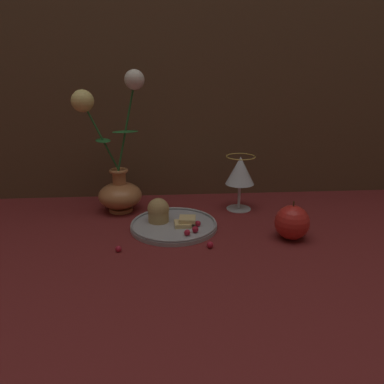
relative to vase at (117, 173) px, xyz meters
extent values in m
plane|color=maroon|center=(0.20, -0.13, -0.11)|extent=(2.40, 2.40, 0.00)
cylinder|color=#B77042|center=(0.01, 0.00, -0.11)|extent=(0.07, 0.07, 0.01)
ellipsoid|color=#B77042|center=(0.01, 0.00, -0.07)|extent=(0.12, 0.12, 0.07)
cylinder|color=#B77042|center=(0.01, 0.00, -0.02)|extent=(0.04, 0.04, 0.05)
torus|color=#B77042|center=(0.01, 0.00, 0.01)|extent=(0.05, 0.05, 0.01)
cylinder|color=#23662D|center=(-0.04, 0.00, 0.10)|extent=(0.09, 0.01, 0.19)
ellipsoid|color=#23662D|center=(-0.03, 0.00, 0.09)|extent=(0.06, 0.08, 0.00)
sphere|color=#EFD67A|center=(-0.08, 0.01, 0.20)|extent=(0.06, 0.06, 0.06)
cylinder|color=#23662D|center=(0.03, -0.01, 0.13)|extent=(0.06, 0.02, 0.25)
ellipsoid|color=#23662D|center=(0.03, -0.01, 0.12)|extent=(0.08, 0.06, 0.00)
sphere|color=silver|center=(0.06, -0.02, 0.25)|extent=(0.05, 0.05, 0.05)
cylinder|color=#A3A3A8|center=(0.15, -0.13, -0.11)|extent=(0.22, 0.22, 0.01)
torus|color=#A3A3A8|center=(0.15, -0.13, -0.10)|extent=(0.22, 0.22, 0.01)
cylinder|color=tan|center=(0.12, -0.11, -0.09)|extent=(0.05, 0.05, 0.03)
sphere|color=tan|center=(0.12, -0.11, -0.07)|extent=(0.06, 0.06, 0.06)
cube|color=#DBBC7A|center=(0.18, -0.14, -0.10)|extent=(0.04, 0.04, 0.01)
cube|color=#DBBC7A|center=(0.19, -0.14, -0.09)|extent=(0.05, 0.05, 0.01)
sphere|color=#AD192D|center=(0.18, -0.20, -0.10)|extent=(0.02, 0.02, 0.02)
sphere|color=#AD192D|center=(0.21, -0.19, -0.10)|extent=(0.02, 0.02, 0.02)
sphere|color=#AD192D|center=(0.22, -0.15, -0.10)|extent=(0.01, 0.01, 0.01)
cylinder|color=silver|center=(0.35, -0.01, -0.11)|extent=(0.07, 0.07, 0.00)
cylinder|color=silver|center=(0.35, -0.01, -0.07)|extent=(0.01, 0.01, 0.07)
cone|color=silver|center=(0.35, -0.01, 0.00)|extent=(0.08, 0.08, 0.08)
cone|color=#E5CC66|center=(0.35, -0.01, -0.01)|extent=(0.07, 0.07, 0.06)
torus|color=gold|center=(0.35, -0.01, 0.04)|extent=(0.08, 0.08, 0.00)
sphere|color=red|center=(0.43, -0.22, -0.07)|extent=(0.08, 0.08, 0.08)
cylinder|color=#4C3319|center=(0.43, -0.22, -0.02)|extent=(0.00, 0.00, 0.01)
sphere|color=#AD192D|center=(0.23, -0.25, -0.11)|extent=(0.02, 0.02, 0.02)
sphere|color=#AD192D|center=(0.03, -0.26, -0.11)|extent=(0.01, 0.01, 0.01)
camera|label=1|loc=(0.14, -1.02, 0.28)|focal=35.00mm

